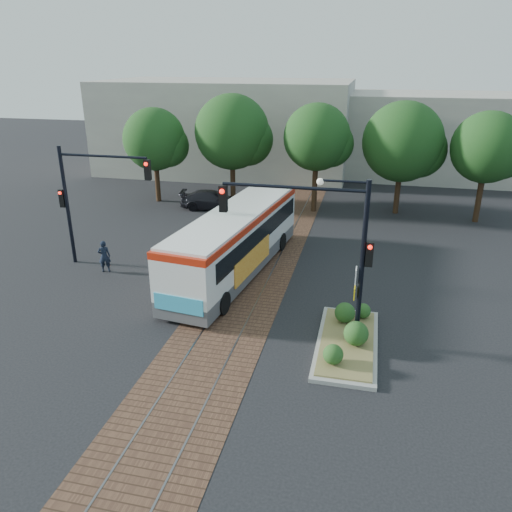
% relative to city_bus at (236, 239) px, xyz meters
% --- Properties ---
extents(ground, '(120.00, 120.00, 0.00)m').
position_rel_city_bus_xyz_m(ground, '(0.96, -4.68, -1.74)').
color(ground, black).
rests_on(ground, ground).
extents(trackbed, '(3.60, 40.00, 0.02)m').
position_rel_city_bus_xyz_m(trackbed, '(0.96, -0.68, -1.73)').
color(trackbed, brown).
rests_on(trackbed, ground).
extents(tree_row, '(26.40, 5.60, 7.67)m').
position_rel_city_bus_xyz_m(tree_row, '(2.17, 11.74, 3.11)').
color(tree_row, '#382314').
rests_on(tree_row, ground).
extents(warehouses, '(40.00, 13.00, 8.00)m').
position_rel_city_bus_xyz_m(warehouses, '(0.43, 24.07, 2.07)').
color(warehouses, '#ADA899').
rests_on(warehouses, ground).
extents(city_bus, '(3.97, 11.88, 3.12)m').
position_rel_city_bus_xyz_m(city_bus, '(0.00, 0.00, 0.00)').
color(city_bus, '#4A4A4D').
rests_on(city_bus, ground).
extents(traffic_island, '(2.20, 5.20, 1.13)m').
position_rel_city_bus_xyz_m(traffic_island, '(5.78, -5.57, -1.41)').
color(traffic_island, gray).
rests_on(traffic_island, ground).
extents(signal_pole_main, '(5.49, 0.46, 6.00)m').
position_rel_city_bus_xyz_m(signal_pole_main, '(4.82, -5.48, 2.42)').
color(signal_pole_main, black).
rests_on(signal_pole_main, ground).
extents(signal_pole_left, '(4.99, 0.34, 6.00)m').
position_rel_city_bus_xyz_m(signal_pole_left, '(-7.41, -0.68, 2.12)').
color(signal_pole_left, black).
rests_on(signal_pole_left, ground).
extents(officer, '(0.70, 0.59, 1.62)m').
position_rel_city_bus_xyz_m(officer, '(-6.37, -1.44, -0.93)').
color(officer, black).
rests_on(officer, ground).
extents(parked_car, '(4.61, 2.47, 1.27)m').
position_rel_city_bus_xyz_m(parked_car, '(-4.57, 10.29, -1.10)').
color(parked_car, black).
rests_on(parked_car, ground).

